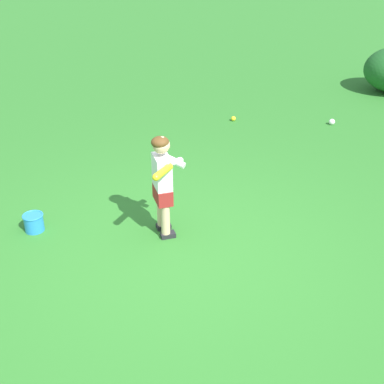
% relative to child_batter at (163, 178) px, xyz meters
% --- Properties ---
extents(ground_plane, '(40.00, 40.00, 0.00)m').
position_rel_child_batter_xyz_m(ground_plane, '(0.47, 0.12, -0.65)').
color(ground_plane, '#2D7528').
extents(child_batter, '(0.61, 0.39, 1.08)m').
position_rel_child_batter_xyz_m(child_batter, '(0.00, 0.00, 0.00)').
color(child_batter, '#232328').
rests_on(child_batter, ground).
extents(play_ball_far_right, '(0.09, 0.09, 0.09)m').
position_rel_child_batter_xyz_m(play_ball_far_right, '(-2.49, 3.08, -0.60)').
color(play_ball_far_right, white).
rests_on(play_ball_far_right, ground).
extents(play_ball_midfield, '(0.08, 0.08, 0.08)m').
position_rel_child_batter_xyz_m(play_ball_midfield, '(-2.98, 1.62, -0.61)').
color(play_ball_midfield, yellow).
rests_on(play_ball_midfield, ground).
extents(toy_bucket, '(0.22, 0.22, 0.19)m').
position_rel_child_batter_xyz_m(toy_bucket, '(-0.35, -1.32, -0.55)').
color(toy_bucket, '#2884DB').
rests_on(toy_bucket, ground).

